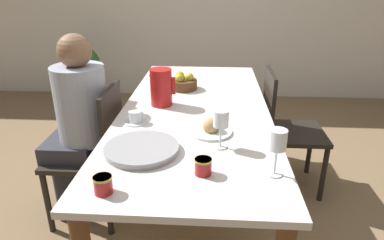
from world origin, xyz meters
name	(u,v)px	position (x,y,z in m)	size (l,w,h in m)	color
ground_plane	(195,211)	(0.00, 0.00, 0.00)	(20.00, 20.00, 0.00)	#7F6647
dining_table	(195,123)	(0.00, 0.00, 0.65)	(0.85, 1.98, 0.74)	silver
chair_person_side	(95,151)	(-0.62, -0.06, 0.47)	(0.42, 0.42, 0.87)	black
chair_opposite	(285,128)	(0.62, 0.37, 0.47)	(0.42, 0.42, 0.87)	black
person_seated	(78,115)	(-0.70, -0.04, 0.70)	(0.39, 0.41, 1.18)	#33333D
red_pitcher	(161,87)	(-0.20, 0.04, 0.86)	(0.15, 0.13, 0.22)	red
wine_glass_water	(278,142)	(0.35, -0.70, 0.89)	(0.07, 0.07, 0.19)	white
wine_glass_juice	(221,121)	(0.14, -0.49, 0.87)	(0.07, 0.07, 0.18)	white
teacup_near_person	(136,118)	(-0.30, -0.23, 0.77)	(0.12, 0.12, 0.07)	silver
serving_tray	(142,149)	(-0.21, -0.56, 0.76)	(0.33, 0.33, 0.03)	#9E9EA3
bread_plate	(211,129)	(0.10, -0.34, 0.77)	(0.21, 0.21, 0.08)	silver
jam_jar_amber	(203,166)	(0.07, -0.72, 0.78)	(0.07, 0.07, 0.07)	#A81E1E
jam_jar_red	(103,184)	(-0.28, -0.87, 0.78)	(0.07, 0.07, 0.07)	#A81E1E
fruit_bowl	(183,83)	(-0.10, 0.36, 0.79)	(0.19, 0.19, 0.12)	brown
potted_plant	(83,69)	(-1.40, 1.91, 0.47)	(0.40, 0.40, 0.73)	beige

